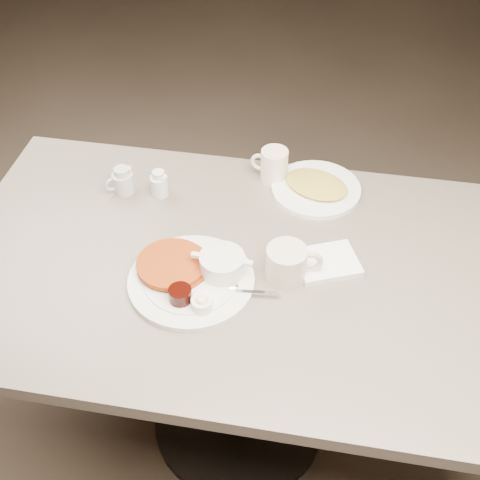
% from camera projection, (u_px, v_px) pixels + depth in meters
% --- Properties ---
extents(room, '(7.04, 8.04, 2.84)m').
position_uv_depth(room, '(238.00, 22.00, 1.20)').
color(room, '#4C3F33').
rests_on(room, ground).
extents(diner_table, '(1.50, 0.90, 0.75)m').
position_uv_depth(diner_table, '(239.00, 308.00, 1.76)').
color(diner_table, slate).
rests_on(diner_table, ground).
extents(main_plate, '(0.39, 0.33, 0.07)m').
position_uv_depth(main_plate, '(194.00, 274.00, 1.59)').
color(main_plate, silver).
rests_on(main_plate, diner_table).
extents(coffee_mug_near, '(0.15, 0.12, 0.09)m').
position_uv_depth(coffee_mug_near, '(288.00, 263.00, 1.59)').
color(coffee_mug_near, beige).
rests_on(coffee_mug_near, diner_table).
extents(napkin, '(0.19, 0.17, 0.02)m').
position_uv_depth(napkin, '(327.00, 263.00, 1.64)').
color(napkin, white).
rests_on(napkin, diner_table).
extents(coffee_mug_far, '(0.12, 0.09, 0.10)m').
position_uv_depth(coffee_mug_far, '(273.00, 165.00, 1.87)').
color(coffee_mug_far, white).
rests_on(coffee_mug_far, diner_table).
extents(creamer_left, '(0.08, 0.08, 0.08)m').
position_uv_depth(creamer_left, '(123.00, 181.00, 1.84)').
color(creamer_left, beige).
rests_on(creamer_left, diner_table).
extents(creamer_right, '(0.07, 0.05, 0.08)m').
position_uv_depth(creamer_right, '(159.00, 184.00, 1.83)').
color(creamer_right, white).
rests_on(creamer_right, diner_table).
extents(hash_plate, '(0.34, 0.34, 0.04)m').
position_uv_depth(hash_plate, '(316.00, 187.00, 1.85)').
color(hash_plate, white).
rests_on(hash_plate, diner_table).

